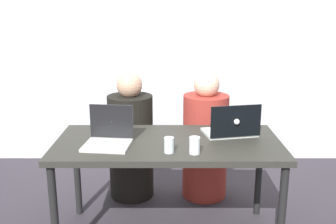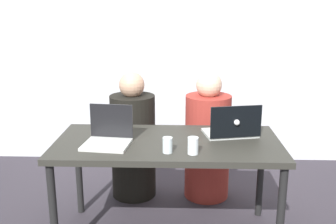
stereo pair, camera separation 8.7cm
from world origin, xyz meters
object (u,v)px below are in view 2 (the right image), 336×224
person_on_left (133,142)px  laptop_back_right (232,129)px  water_glass_center (168,146)px  person_on_right (207,143)px  laptop_front_left (108,136)px  water_glass_right (193,147)px

person_on_left → laptop_back_right: (0.75, -0.53, 0.29)m
laptop_back_right → water_glass_center: (-0.43, -0.33, -0.01)m
person_on_right → laptop_front_left: (-0.70, -0.70, 0.29)m
laptop_back_right → laptop_front_left: (-0.82, -0.18, 0.00)m
person_on_right → water_glass_right: size_ratio=10.29×
person_on_right → laptop_back_right: (0.13, -0.53, 0.29)m
person_on_right → person_on_left: bearing=-2.0°
person_on_right → laptop_front_left: size_ratio=3.40×
laptop_front_left → water_glass_right: bearing=-10.4°
laptop_back_right → water_glass_center: size_ratio=4.08×
water_glass_center → person_on_right: bearing=70.3°
person_on_right → laptop_back_right: 0.61m
person_on_left → person_on_right: 0.62m
person_on_right → laptop_front_left: person_on_right is taller
laptop_back_right → water_glass_right: bearing=39.8°
person_on_right → laptop_back_right: size_ratio=2.73×
person_on_left → laptop_front_left: bearing=90.3°
water_glass_center → laptop_front_left: bearing=158.9°
person_on_left → water_glass_right: person_on_left is taller
laptop_back_right → laptop_front_left: 0.84m
laptop_front_left → person_on_left: bearing=90.7°
person_on_left → laptop_front_left: size_ratio=3.38×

